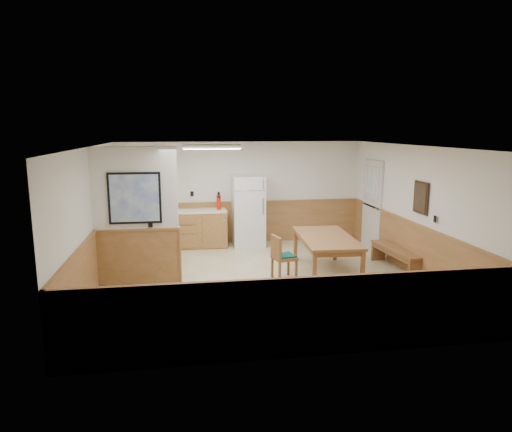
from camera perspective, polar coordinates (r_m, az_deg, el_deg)
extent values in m
plane|color=#C8BA8F|center=(8.69, 0.60, -8.00)|extent=(6.00, 6.00, 0.00)
cube|color=white|center=(8.23, 0.64, 8.71)|extent=(6.00, 6.00, 0.02)
cube|color=white|center=(11.30, -1.90, 2.93)|extent=(6.00, 0.02, 2.50)
cube|color=white|center=(9.34, 19.09, 0.65)|extent=(0.02, 6.00, 2.50)
cube|color=white|center=(8.42, -19.96, -0.47)|extent=(0.02, 6.00, 2.50)
cube|color=#B47148|center=(11.41, -1.86, -0.82)|extent=(6.00, 0.04, 1.00)
cube|color=#B47148|center=(9.48, 18.71, -3.81)|extent=(0.04, 6.00, 1.00)
cube|color=#B47148|center=(8.58, -19.51, -5.38)|extent=(0.04, 6.00, 1.00)
cube|color=white|center=(8.42, -14.91, 3.28)|extent=(1.50, 0.15, 1.50)
cube|color=#B47148|center=(8.67, -14.51, -4.94)|extent=(1.50, 0.17, 1.00)
cube|color=black|center=(8.35, -14.92, 2.17)|extent=(0.92, 0.03, 0.92)
cube|color=white|center=(8.33, -14.93, 2.16)|extent=(0.84, 0.01, 0.84)
cube|color=#AF833E|center=(11.05, -7.34, -1.66)|extent=(1.40, 0.60, 0.86)
cube|color=#AF833E|center=(11.11, -14.94, -1.87)|extent=(0.06, 0.60, 0.86)
cube|color=#AF833E|center=(11.06, -11.13, -1.77)|extent=(0.06, 0.60, 0.86)
cube|color=#F1E6CA|center=(10.96, -9.49, 0.58)|extent=(2.20, 0.60, 0.04)
cube|color=#F1E6CA|center=(11.24, -9.49, 1.20)|extent=(2.20, 0.02, 0.10)
cube|color=silver|center=(11.05, 14.31, 1.24)|extent=(0.05, 1.02, 2.15)
cube|color=silver|center=(11.05, 14.26, 1.23)|extent=(0.04, 0.90, 2.05)
cube|color=silver|center=(10.96, 14.27, 3.94)|extent=(0.02, 0.76, 0.80)
cube|color=silver|center=(11.18, -12.67, 4.14)|extent=(0.80, 0.03, 1.00)
cube|color=white|center=(11.17, -12.67, 4.13)|extent=(0.70, 0.01, 0.90)
cube|color=black|center=(9.02, 19.93, 2.19)|extent=(0.03, 0.50, 0.60)
cube|color=black|center=(9.01, 19.82, 2.19)|extent=(0.01, 0.42, 0.52)
cube|color=silver|center=(9.43, -5.55, 8.64)|extent=(1.20, 0.30, 0.08)
cube|color=white|center=(9.43, -5.54, 8.36)|extent=(1.15, 0.25, 0.01)
cube|color=white|center=(11.02, -0.98, 0.63)|extent=(0.75, 0.70, 1.70)
cube|color=silver|center=(10.61, 0.89, 4.05)|extent=(0.03, 0.02, 0.22)
cube|color=silver|center=(10.68, 0.89, 1.23)|extent=(0.03, 0.02, 0.40)
cube|color=#905C34|center=(8.96, 8.79, -2.71)|extent=(1.11, 2.03, 0.05)
cube|color=#905C34|center=(8.98, 8.77, -3.17)|extent=(1.00, 1.92, 0.10)
cube|color=#905C34|center=(8.10, 7.32, -6.90)|extent=(0.07, 0.07, 0.70)
cube|color=#905C34|center=(9.84, 4.96, -3.64)|extent=(0.07, 0.07, 0.70)
cube|color=#905C34|center=(8.33, 13.19, -6.60)|extent=(0.07, 0.07, 0.70)
cube|color=#905C34|center=(10.03, 9.84, -3.49)|extent=(0.07, 0.07, 0.70)
cube|color=#905C34|center=(9.60, 17.16, -4.01)|extent=(0.46, 1.54, 0.05)
cube|color=#905C34|center=(9.05, 19.04, -6.49)|extent=(0.32, 0.09, 0.40)
cube|color=#905C34|center=(10.28, 15.36, -4.24)|extent=(0.32, 0.09, 0.40)
cube|color=#905C34|center=(8.64, 3.55, -5.21)|extent=(0.48, 0.48, 0.06)
cube|color=#0F4B44|center=(8.62, 3.56, -4.93)|extent=(0.43, 0.43, 0.03)
cube|color=#905C34|center=(8.51, 2.53, -3.85)|extent=(0.14, 0.40, 0.40)
cube|color=#0F4B44|center=(8.44, 1.47, -3.96)|extent=(0.10, 0.34, 0.34)
cube|color=#905C34|center=(8.48, 2.98, -7.09)|extent=(0.05, 0.05, 0.39)
cube|color=#905C34|center=(8.78, 2.04, -6.46)|extent=(0.05, 0.05, 0.39)
cube|color=#905C34|center=(8.63, 5.06, -6.82)|extent=(0.05, 0.05, 0.39)
cube|color=#905C34|center=(8.92, 4.06, -6.20)|extent=(0.05, 0.05, 0.39)
cylinder|color=red|center=(10.94, -4.68, 1.72)|extent=(0.11, 0.11, 0.35)
cylinder|color=black|center=(10.91, -4.70, 2.83)|extent=(0.06, 0.06, 0.08)
cylinder|color=green|center=(11.02, -13.65, 1.17)|extent=(0.09, 0.09, 0.22)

